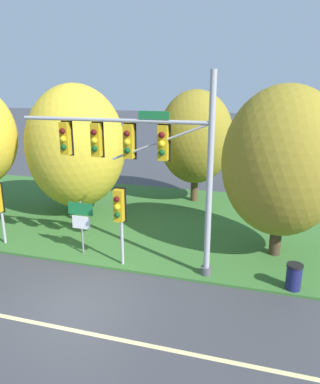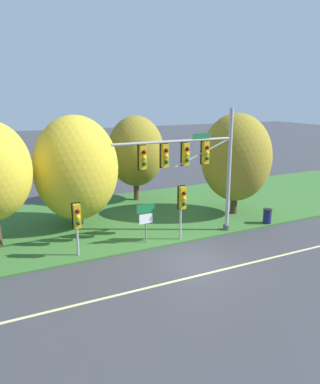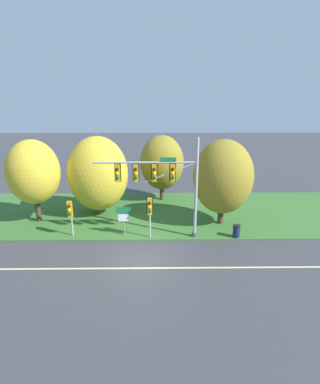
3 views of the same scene
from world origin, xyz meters
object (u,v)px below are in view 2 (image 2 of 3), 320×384
(pedestrian_signal_further_along, at_px, (182,201))
(pedestrian_signal_near_kerb, at_px, (77,219))
(tree_behind_signpost, at_px, (136,151))
(route_sign_post, at_px, (146,216))
(traffic_signal_mast, at_px, (194,161))
(tree_left_of_mast, at_px, (76,168))
(tree_mid_verge, at_px, (236,158))
(trash_bin, at_px, (267,216))

(pedestrian_signal_further_along, bearing_deg, pedestrian_signal_near_kerb, 176.28)
(pedestrian_signal_further_along, distance_m, tree_behind_signpost, 9.21)
(route_sign_post, bearing_deg, traffic_signal_mast, -6.23)
(route_sign_post, xyz_separation_m, tree_behind_signpost, (2.98, 8.44, 2.28))
(pedestrian_signal_near_kerb, relative_size, pedestrian_signal_further_along, 0.89)
(route_sign_post, height_order, tree_left_of_mast, tree_left_of_mast)
(tree_behind_signpost, bearing_deg, traffic_signal_mast, -91.05)
(traffic_signal_mast, distance_m, pedestrian_signal_near_kerb, 7.06)
(tree_behind_signpost, bearing_deg, tree_mid_verge, -53.16)
(tree_mid_verge, bearing_deg, traffic_signal_mast, -152.44)
(tree_left_of_mast, xyz_separation_m, tree_behind_signpost, (5.56, 3.86, 0.18))
(route_sign_post, relative_size, tree_behind_signpost, 0.35)
(tree_left_of_mast, bearing_deg, pedestrian_signal_further_along, -48.77)
(pedestrian_signal_further_along, xyz_separation_m, tree_behind_signpost, (1.04, 9.02, 1.51))
(route_sign_post, xyz_separation_m, trash_bin, (8.26, -0.47, -1.04))
(traffic_signal_mast, height_order, trash_bin, traffic_signal_mast)
(traffic_signal_mast, distance_m, tree_behind_signpost, 8.77)
(tree_mid_verge, relative_size, trash_bin, 7.35)
(pedestrian_signal_near_kerb, xyz_separation_m, route_sign_post, (3.81, 0.20, -0.48))
(pedestrian_signal_further_along, distance_m, tree_left_of_mast, 6.99)
(tree_mid_verge, xyz_separation_m, trash_bin, (0.62, -2.68, -3.42))
(traffic_signal_mast, distance_m, pedestrian_signal_further_along, 2.31)
(tree_mid_verge, bearing_deg, pedestrian_signal_near_kerb, -168.09)
(pedestrian_signal_further_along, height_order, route_sign_post, pedestrian_signal_further_along)
(pedestrian_signal_further_along, relative_size, tree_behind_signpost, 0.48)
(tree_left_of_mast, relative_size, trash_bin, 7.34)
(tree_left_of_mast, bearing_deg, tree_mid_verge, -13.05)
(route_sign_post, bearing_deg, pedestrian_signal_further_along, -16.59)
(tree_behind_signpost, relative_size, tree_mid_verge, 0.95)
(trash_bin, bearing_deg, tree_mid_verge, 103.03)
(tree_left_of_mast, distance_m, trash_bin, 12.37)
(pedestrian_signal_further_along, relative_size, tree_left_of_mast, 0.46)
(tree_left_of_mast, relative_size, tree_behind_signpost, 1.05)
(pedestrian_signal_further_along, height_order, trash_bin, pedestrian_signal_further_along)
(route_sign_post, distance_m, tree_mid_verge, 8.31)
(tree_left_of_mast, bearing_deg, traffic_signal_mast, -42.17)
(traffic_signal_mast, xyz_separation_m, pedestrian_signal_further_along, (-0.88, -0.27, -2.13))
(tree_behind_signpost, bearing_deg, tree_left_of_mast, -145.24)
(pedestrian_signal_near_kerb, xyz_separation_m, trash_bin, (12.08, -0.26, -1.52))
(pedestrian_signal_near_kerb, height_order, tree_mid_verge, tree_mid_verge)
(traffic_signal_mast, relative_size, tree_left_of_mast, 1.08)
(pedestrian_signal_further_along, bearing_deg, traffic_signal_mast, 17.17)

